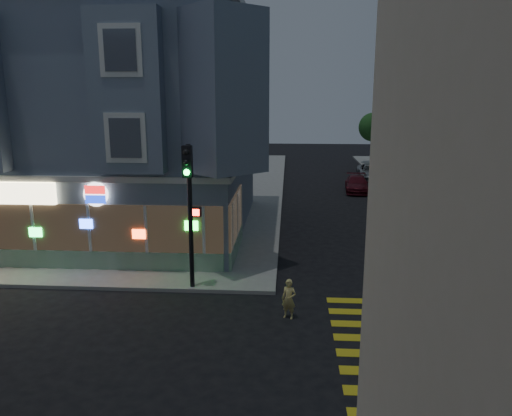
# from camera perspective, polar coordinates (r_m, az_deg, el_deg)

# --- Properties ---
(ground) EXTENTS (120.00, 120.00, 0.00)m
(ground) POSITION_cam_1_polar(r_m,az_deg,el_deg) (17.57, -8.01, -12.11)
(ground) COLOR black
(ground) RESTS_ON ground
(sidewalk_nw) EXTENTS (33.00, 42.00, 0.15)m
(sidewalk_nw) POSITION_cam_1_polar(r_m,az_deg,el_deg) (42.74, -19.63, 2.34)
(sidewalk_nw) COLOR gray
(sidewalk_nw) RESTS_ON ground
(corner_building) EXTENTS (14.60, 14.60, 11.40)m
(corner_building) POSITION_cam_1_polar(r_m,az_deg,el_deg) (28.21, -15.96, 9.25)
(corner_building) COLOR slate
(corner_building) RESTS_ON sidewalk_nw
(row_house_c) EXTENTS (12.00, 8.60, 9.00)m
(row_house_c) POSITION_cam_1_polar(r_m,az_deg,el_deg) (43.71, 25.62, 8.10)
(row_house_c) COLOR beige
(row_house_c) RESTS_ON sidewalk_ne
(row_house_d) EXTENTS (12.00, 8.60, 10.50)m
(row_house_d) POSITION_cam_1_polar(r_m,az_deg,el_deg) (52.13, 22.08, 9.84)
(row_house_d) COLOR #A49CAC
(row_house_d) RESTS_ON sidewalk_ne
(utility_pole) EXTENTS (2.20, 0.30, 9.00)m
(utility_pole) POSITION_cam_1_polar(r_m,az_deg,el_deg) (40.56, 16.17, 8.78)
(utility_pole) COLOR #4C3826
(utility_pole) RESTS_ON sidewalk_ne
(street_tree_near) EXTENTS (3.00, 3.00, 5.30)m
(street_tree_near) POSITION_cam_1_polar(r_m,az_deg,el_deg) (46.52, 14.80, 8.27)
(street_tree_near) COLOR #4C3826
(street_tree_near) RESTS_ON sidewalk_ne
(street_tree_far) EXTENTS (3.00, 3.00, 5.30)m
(street_tree_far) POSITION_cam_1_polar(r_m,az_deg,el_deg) (54.38, 13.22, 8.98)
(street_tree_far) COLOR #4C3826
(street_tree_far) RESTS_ON sidewalk_ne
(running_child) EXTENTS (0.58, 0.48, 1.36)m
(running_child) POSITION_cam_1_polar(r_m,az_deg,el_deg) (17.03, 3.78, -10.34)
(running_child) COLOR #D6C46D
(running_child) RESTS_ON ground
(pedestrian_a) EXTENTS (0.92, 0.81, 1.60)m
(pedestrian_a) POSITION_cam_1_polar(r_m,az_deg,el_deg) (33.19, 20.47, 0.92)
(pedestrian_a) COLOR black
(pedestrian_a) RESTS_ON sidewalk_ne
(pedestrian_b) EXTENTS (1.14, 0.80, 1.80)m
(pedestrian_b) POSITION_cam_1_polar(r_m,az_deg,el_deg) (37.44, 15.88, 2.70)
(pedestrian_b) COLOR black
(pedestrian_b) RESTS_ON sidewalk_ne
(parked_car_a) EXTENTS (1.92, 4.41, 1.48)m
(parked_car_a) POSITION_cam_1_polar(r_m,az_deg,el_deg) (24.18, 21.17, -3.95)
(parked_car_a) COLOR #96999D
(parked_car_a) RESTS_ON ground
(parked_car_b) EXTENTS (2.06, 4.44, 1.41)m
(parked_car_b) POSITION_cam_1_polar(r_m,az_deg,el_deg) (34.41, 15.91, 1.24)
(parked_car_b) COLOR #313436
(parked_car_b) RESTS_ON ground
(parked_car_c) EXTENTS (2.04, 4.34, 1.22)m
(parked_car_c) POSITION_cam_1_polar(r_m,az_deg,el_deg) (39.11, 11.45, 2.71)
(parked_car_c) COLOR #5A141F
(parked_car_c) RESTS_ON ground
(parked_car_d) EXTENTS (2.34, 4.81, 1.32)m
(parked_car_d) POSITION_cam_1_polar(r_m,az_deg,el_deg) (45.16, 13.04, 4.05)
(parked_car_d) COLOR gray
(parked_car_d) RESTS_ON ground
(traffic_signal) EXTENTS (0.62, 0.61, 5.47)m
(traffic_signal) POSITION_cam_1_polar(r_m,az_deg,el_deg) (18.43, -7.62, 1.71)
(traffic_signal) COLOR black
(traffic_signal) RESTS_ON sidewalk_nw
(fire_hydrant) EXTENTS (0.46, 0.27, 0.80)m
(fire_hydrant) POSITION_cam_1_polar(r_m,az_deg,el_deg) (28.65, 23.19, -1.90)
(fire_hydrant) COLOR silver
(fire_hydrant) RESTS_ON sidewalk_ne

